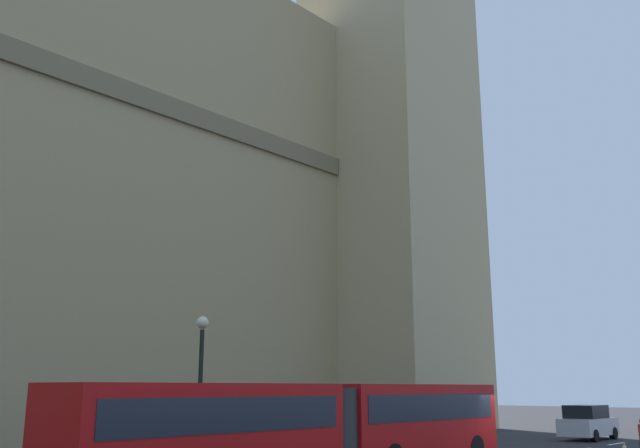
{
  "coord_description": "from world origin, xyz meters",
  "views": [
    {
      "loc": [
        -26.53,
        -13.24,
        2.78
      ],
      "look_at": [
        -5.36,
        5.54,
        9.45
      ],
      "focal_mm": 39.05,
      "sensor_mm": 36.0,
      "label": 1
    }
  ],
  "objects_px": {
    "articulated_bus": "(322,421)",
    "sedan_lead": "(588,423)",
    "street_lamp": "(200,380)",
    "traffic_cone_middle": "(624,448)"
  },
  "relations": [
    {
      "from": "traffic_cone_middle",
      "to": "street_lamp",
      "type": "bearing_deg",
      "value": 150.79
    },
    {
      "from": "traffic_cone_middle",
      "to": "street_lamp",
      "type": "relative_size",
      "value": 0.11
    },
    {
      "from": "sedan_lead",
      "to": "street_lamp",
      "type": "xyz_separation_m",
      "value": [
        -23.5,
        4.46,
        2.14
      ]
    },
    {
      "from": "articulated_bus",
      "to": "traffic_cone_middle",
      "type": "relative_size",
      "value": 31.64
    },
    {
      "from": "traffic_cone_middle",
      "to": "street_lamp",
      "type": "distance_m",
      "value": 18.41
    },
    {
      "from": "articulated_bus",
      "to": "street_lamp",
      "type": "height_order",
      "value": "street_lamp"
    },
    {
      "from": "articulated_bus",
      "to": "sedan_lead",
      "type": "xyz_separation_m",
      "value": [
        22.14,
        0.04,
        -0.83
      ]
    },
    {
      "from": "street_lamp",
      "to": "articulated_bus",
      "type": "bearing_deg",
      "value": -73.2
    },
    {
      "from": "articulated_bus",
      "to": "traffic_cone_middle",
      "type": "xyz_separation_m",
      "value": [
        14.52,
        -4.37,
        -1.46
      ]
    },
    {
      "from": "articulated_bus",
      "to": "sedan_lead",
      "type": "bearing_deg",
      "value": 0.11
    }
  ]
}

